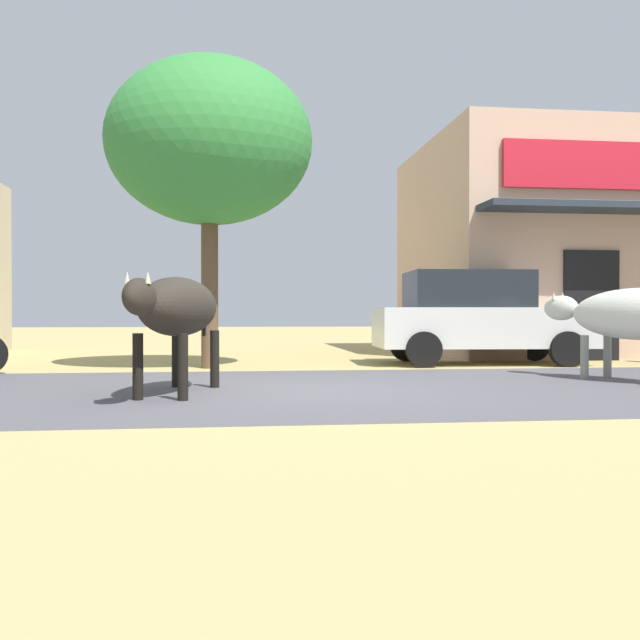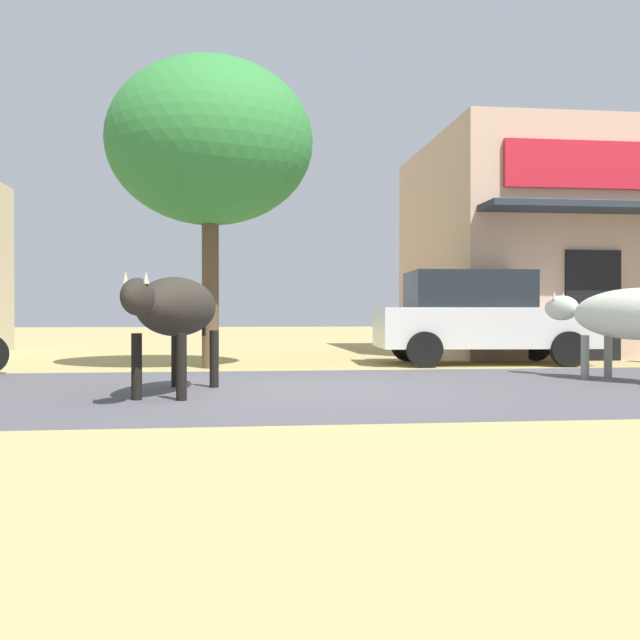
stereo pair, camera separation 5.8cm
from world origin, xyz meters
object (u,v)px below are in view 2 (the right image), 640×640
object	(u,v)px
roadside_tree	(210,143)
parked_hatchback_car	(479,317)
cow_near_brown	(176,308)
cow_far_dark	(634,315)

from	to	relation	value
roadside_tree	parked_hatchback_car	xyz separation A→B (m)	(4.70, 0.39, -2.85)
roadside_tree	parked_hatchback_car	size ratio (longest dim) A/B	1.31
parked_hatchback_car	cow_near_brown	xyz separation A→B (m)	(-4.96, -4.23, 0.12)
roadside_tree	cow_far_dark	size ratio (longest dim) A/B	2.09
parked_hatchback_car	cow_far_dark	size ratio (longest dim) A/B	1.59
roadside_tree	parked_hatchback_car	distance (m)	5.51
roadside_tree	cow_near_brown	bearing A→B (deg)	-93.93
cow_near_brown	roadside_tree	bearing A→B (deg)	86.07
roadside_tree	cow_near_brown	world-z (taller)	roadside_tree
parked_hatchback_car	cow_near_brown	world-z (taller)	parked_hatchback_car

